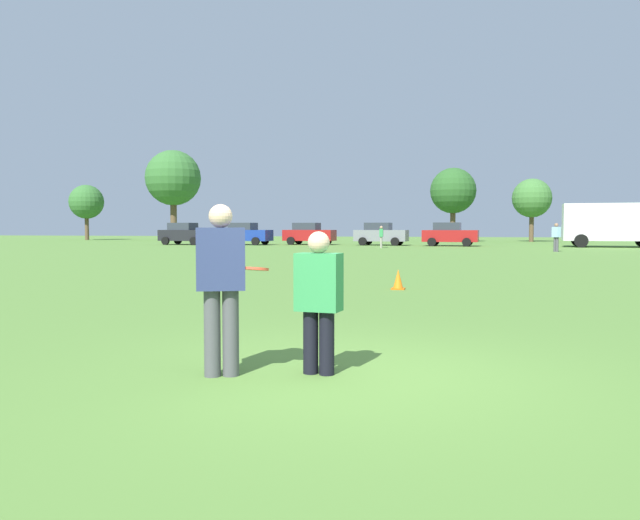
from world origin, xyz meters
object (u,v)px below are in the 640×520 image
frisbee (256,269)px  bystander_field_marshal (556,236)px  player_defender (319,295)px  traffic_cone (398,280)px  parked_car_center (309,234)px  box_truck (622,223)px  parked_car_near_left (185,234)px  bystander_far_jogger (381,235)px  player_thrower (221,280)px  parked_car_near_right (450,234)px  parked_car_mid_right (381,234)px  parked_car_mid_left (245,234)px

frisbee → bystander_field_marshal: bystander_field_marshal is taller
player_defender → traffic_cone: 8.95m
parked_car_center → box_truck: 23.84m
parked_car_near_left → bystander_field_marshal: parked_car_near_left is taller
bystander_field_marshal → bystander_far_jogger: bearing=157.5°
player_thrower → parked_car_near_left: bearing=115.3°
player_defender → bystander_far_jogger: size_ratio=0.94×
player_thrower → bystander_field_marshal: bearing=77.3°
parked_car_near_right → player_defender: bearing=-90.4°
parked_car_center → frisbee: bearing=-76.8°
parked_car_mid_right → player_defender: bearing=-83.4°
parked_car_mid_left → parked_car_center: size_ratio=1.00×
bystander_field_marshal → box_truck: bearing=58.8°
parked_car_near_right → bystander_field_marshal: size_ratio=2.52×
frisbee → parked_car_center: parked_car_center is taller
traffic_cone → parked_car_center: (-11.13, 36.08, 0.69)m
parked_car_center → parked_car_mid_right: same height
frisbee → parked_car_center: bearing=103.2°
parked_car_near_left → box_truck: (33.79, 0.78, 0.83)m
parked_car_near_right → parked_car_mid_right: bearing=171.7°
parked_car_mid_left → bystander_far_jogger: bearing=-22.2°
parked_car_mid_right → box_truck: bearing=-3.9°
player_thrower → parked_car_center: (-10.30, 45.31, -0.05)m
parked_car_mid_right → parked_car_near_left: bearing=-172.9°
parked_car_center → bystander_field_marshal: 21.18m
player_defender → parked_car_mid_left: bearing=110.5°
player_thrower → bystander_far_jogger: (-3.40, 38.77, -0.10)m
parked_car_near_left → parked_car_near_right: bearing=3.2°
bystander_field_marshal → parked_car_mid_right: bearing=138.0°
traffic_cone → parked_car_near_left: 39.77m
player_defender → bystander_far_jogger: bystander_far_jogger is taller
player_defender → bystander_far_jogger: bearing=96.4°
parked_car_mid_left → player_defender: bearing=-69.5°
frisbee → traffic_cone: frisbee is taller
parked_car_mid_right → traffic_cone: bearing=-81.9°
parked_car_near_left → parked_car_center: 10.31m
parked_car_near_left → box_truck: bearing=1.3°
traffic_cone → bystander_field_marshal: bearing=74.6°
parked_car_near_left → box_truck: box_truck is taller
parked_car_center → box_truck: (23.77, -1.63, 0.83)m
traffic_cone → bystander_far_jogger: size_ratio=0.31×
parked_car_mid_left → parked_car_mid_right: size_ratio=1.00×
player_thrower → traffic_cone: 9.30m
player_defender → frisbee: bearing=-160.2°
parked_car_mid_right → box_truck: box_truck is taller
player_defender → bystander_field_marshal: bystander_field_marshal is taller
traffic_cone → parked_car_near_right: 34.88m
box_truck → parked_car_near_left: bearing=-178.7°
bystander_far_jogger → bystander_field_marshal: (11.10, -4.61, 0.09)m
parked_car_near_left → bystander_far_jogger: parked_car_near_left is taller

